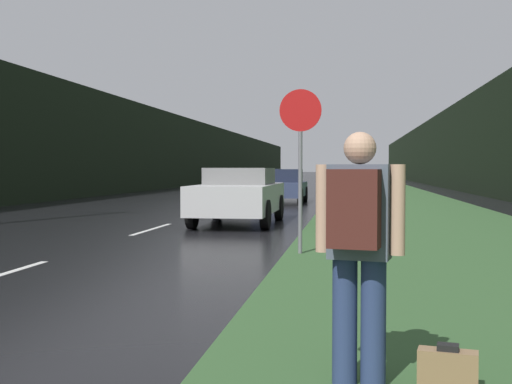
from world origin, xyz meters
TOP-DOWN VIEW (x-y plane):
  - grass_verge at (6.65, 40.00)m, footprint 6.00×240.00m
  - lane_stripe_c at (0.00, 12.79)m, footprint 0.12×3.00m
  - lane_stripe_d at (0.00, 19.79)m, footprint 0.12×3.00m
  - treeline_far_side at (-9.65, 50.00)m, footprint 2.00×140.00m
  - treeline_near_side at (12.65, 50.00)m, footprint 2.00×140.00m
  - stop_sign at (3.92, 8.73)m, footprint 0.72×0.07m
  - hitchhiker_with_backpack at (4.83, 2.08)m, footprint 0.59×0.47m
  - suitcase at (5.41, 2.05)m, footprint 0.40×0.21m
  - car_passing_near at (1.83, 14.61)m, footprint 2.02×4.70m
  - car_passing_far at (1.83, 24.96)m, footprint 2.05×4.27m
  - car_oncoming at (-1.83, 50.84)m, footprint 1.90×4.30m

SIDE VIEW (x-z plane):
  - lane_stripe_c at x=0.00m, z-range 0.00..0.01m
  - lane_stripe_d at x=0.00m, z-range 0.00..0.01m
  - grass_verge at x=6.65m, z-range 0.00..0.02m
  - suitcase at x=5.41m, z-range -0.01..0.32m
  - car_passing_far at x=1.83m, z-range 0.01..1.46m
  - car_oncoming at x=-1.83m, z-range 0.02..1.48m
  - car_passing_near at x=1.83m, z-range 0.03..1.52m
  - hitchhiker_with_backpack at x=4.83m, z-range 0.13..1.84m
  - stop_sign at x=3.92m, z-range 0.35..3.16m
  - treeline_far_side at x=-9.65m, z-range 0.00..5.69m
  - treeline_near_side at x=12.65m, z-range 0.00..5.89m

